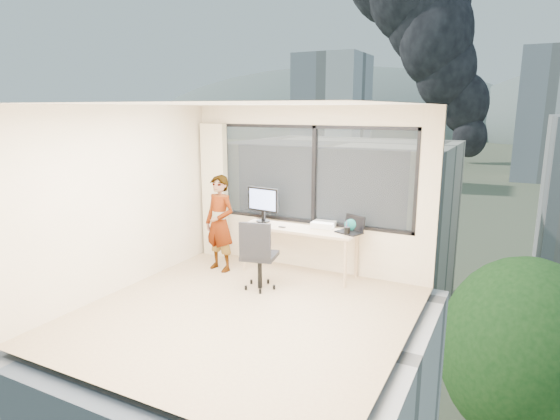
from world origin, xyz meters
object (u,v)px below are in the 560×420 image
Objects in this scene: laptop at (349,225)px; chair at (260,254)px; game_console at (324,224)px; handbag at (352,225)px; monitor at (263,204)px; person at (220,223)px; desk at (299,250)px.

chair is at bearing -119.25° from laptop.
laptop is at bearing -22.85° from game_console.
handbag reaches higher than game_console.
chair reaches higher than laptop.
monitor is 1.05m from game_console.
chair is 1.38m from laptop.
monitor is 1.49m from handbag.
monitor is 1.64× the size of game_console.
laptop is (0.47, -0.16, 0.07)m from game_console.
chair is at bearing -12.66° from person.
game_console is (0.57, 1.01, 0.27)m from chair.
game_console is at bearing 47.76° from chair.
person is at bearing 144.34° from chair.
desk is at bearing 0.74° from monitor.
person is at bearing -145.94° from laptop.
game_console is (0.33, 0.18, 0.42)m from desk.
person reaches higher than chair.
person is at bearing -162.29° from game_console.
monitor is (0.52, 0.48, 0.27)m from person.
monitor is 1.49× the size of laptop.
person is 1.64m from game_console.
handbag is (0.00, 0.14, -0.03)m from laptop.
chair is 1.84× the size of monitor.
monitor reaches higher than laptop.
game_console is 0.47m from handbag.
game_console is at bearing 12.42° from monitor.
chair is (-0.24, -0.83, 0.15)m from desk.
monitor is at bearing -177.29° from game_console.
laptop is 0.14m from handbag.
chair is at bearing -123.39° from game_console.
laptop is (1.48, -0.05, -0.17)m from monitor.
person reaches higher than monitor.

